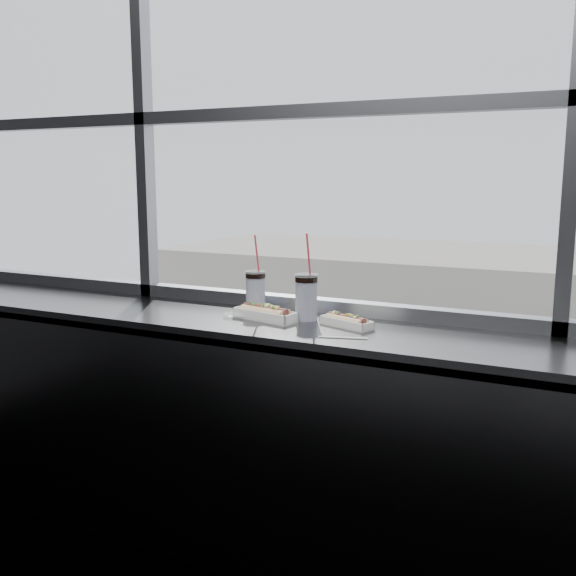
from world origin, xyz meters
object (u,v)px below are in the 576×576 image
at_px(soda_cup_right, 306,295).
at_px(hotdog_tray_right, 346,321).
at_px(tree_center, 567,381).
at_px(soda_cup_left, 256,289).
at_px(car_far_a, 360,433).
at_px(hotdog_tray_left, 265,313).
at_px(wrapper, 234,315).
at_px(car_near_b, 339,528).
at_px(tree_left, 382,356).
at_px(car_near_a, 128,471).
at_px(loose_straw, 343,338).

bearing_deg(soda_cup_right, hotdog_tray_right, -11.93).
bearing_deg(tree_center, soda_cup_right, -90.78).
bearing_deg(soda_cup_left, car_far_a, 107.91).
relative_size(hotdog_tray_right, car_far_a, 0.04).
bearing_deg(hotdog_tray_left, soda_cup_right, 37.15).
xyz_separation_m(hotdog_tray_left, hotdog_tray_right, (0.36, 0.03, -0.01)).
height_order(wrapper, tree_center, wrapper).
xyz_separation_m(car_near_b, tree_left, (-2.32, 12.00, 2.64)).
bearing_deg(hotdog_tray_right, soda_cup_left, -171.79).
xyz_separation_m(wrapper, car_far_a, (-7.78, 24.29, -11.09)).
distance_m(soda_cup_right, car_near_a, 24.65).
height_order(hotdog_tray_left, soda_cup_left, soda_cup_left).
relative_size(hotdog_tray_right, wrapper, 2.41).
bearing_deg(soda_cup_right, tree_left, 106.43).
bearing_deg(wrapper, car_near_a, 131.94).
xyz_separation_m(car_near_a, car_far_a, (6.87, 8.00, -0.14)).
relative_size(loose_straw, car_far_a, 0.03).
height_order(hotdog_tray_left, tree_left, hotdog_tray_left).
relative_size(soda_cup_right, wrapper, 3.71).
bearing_deg(loose_straw, soda_cup_right, 121.48).
bearing_deg(loose_straw, hotdog_tray_right, 90.55).
height_order(hotdog_tray_left, car_near_a, hotdog_tray_left).
height_order(hotdog_tray_right, car_near_a, hotdog_tray_right).
xyz_separation_m(hotdog_tray_right, wrapper, (-0.51, -0.06, -0.01)).
height_order(hotdog_tray_right, tree_left, hotdog_tray_right).
bearing_deg(tree_center, hotdog_tray_right, -90.36).
bearing_deg(loose_straw, hotdog_tray_left, 142.56).
relative_size(car_far_a, tree_center, 1.10).
bearing_deg(hotdog_tray_right, hotdog_tray_left, -155.01).
distance_m(loose_straw, wrapper, 0.58).
xyz_separation_m(soda_cup_left, car_near_a, (-14.67, 16.13, -11.05)).
height_order(soda_cup_left, soda_cup_right, soda_cup_right).
height_order(soda_cup_right, car_near_a, soda_cup_right).
xyz_separation_m(wrapper, car_near_b, (-5.69, 16.29, -11.11)).
height_order(wrapper, car_near_a, wrapper).
height_order(soda_cup_left, loose_straw, soda_cup_left).
distance_m(car_near_a, car_far_a, 10.54).
bearing_deg(car_far_a, hotdog_tray_right, -161.85).
relative_size(soda_cup_right, loose_straw, 2.03).
bearing_deg(wrapper, tree_left, 105.80).
relative_size(hotdog_tray_right, car_near_b, 0.04).
height_order(car_far_a, tree_center, tree_center).
xyz_separation_m(wrapper, tree_center, (0.69, 28.29, -8.57)).
distance_m(car_far_a, tree_center, 9.69).
relative_size(soda_cup_left, car_near_b, 0.06).
distance_m(hotdog_tray_right, car_far_a, 27.92).
height_order(soda_cup_left, car_far_a, soda_cup_left).
bearing_deg(car_far_a, soda_cup_right, -162.25).
height_order(hotdog_tray_left, hotdog_tray_right, hotdog_tray_left).
distance_m(loose_straw, tree_left, 30.88).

